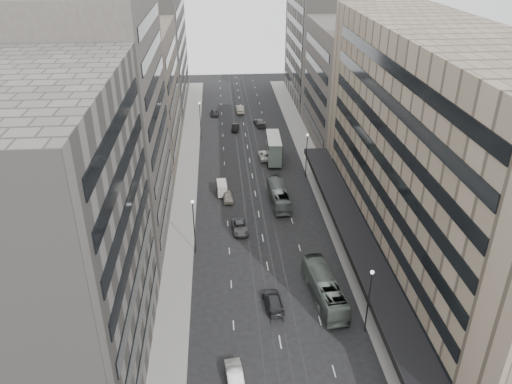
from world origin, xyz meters
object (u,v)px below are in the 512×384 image
object	(u,v)px
panel_van	(222,188)
pedestrian	(392,347)
double_decker	(274,148)
sedan_1	(235,377)
sedan_2	(240,227)
bus_near	(324,288)
bus_far	(278,195)

from	to	relation	value
panel_van	pedestrian	bearing A→B (deg)	-68.44
double_decker	sedan_1	xyz separation A→B (m)	(-9.79, -53.79, -1.90)
double_decker	panel_van	xyz separation A→B (m)	(-10.32, -13.47, -1.42)
panel_van	sedan_2	size ratio (longest dim) A/B	0.75
bus_near	sedan_1	world-z (taller)	bus_near
bus_far	bus_near	bearing A→B (deg)	94.03
bus_near	sedan_2	size ratio (longest dim) A/B	2.36
bus_near	bus_far	distance (m)	24.85
pedestrian	bus_far	bearing A→B (deg)	-118.44
panel_van	pedestrian	world-z (taller)	panel_van
sedan_2	bus_far	bearing A→B (deg)	47.75
bus_near	panel_van	size ratio (longest dim) A/B	3.16
bus_far	double_decker	distance (m)	17.13
sedan_2	pedestrian	size ratio (longest dim) A/B	2.40
bus_far	sedan_1	xyz separation A→B (m)	(-8.71, -36.74, -0.72)
sedan_2	pedestrian	distance (m)	29.89
double_decker	pedestrian	xyz separation A→B (m)	(6.82, -51.44, -1.49)
sedan_1	double_decker	bearing A→B (deg)	73.66
double_decker	bus_far	bearing A→B (deg)	-91.15
bus_far	panel_van	xyz separation A→B (m)	(-9.23, 3.59, -0.24)
bus_near	double_decker	world-z (taller)	double_decker
sedan_1	pedestrian	distance (m)	16.78
bus_near	sedan_1	bearing A→B (deg)	40.81
bus_near	double_decker	bearing A→B (deg)	-93.73
bus_far	sedan_2	world-z (taller)	bus_far
panel_van	pedestrian	xyz separation A→B (m)	(17.13, -37.97, -0.07)
bus_far	sedan_2	xyz separation A→B (m)	(-6.79, -8.36, -0.79)
bus_far	sedan_2	distance (m)	10.80
sedan_1	sedan_2	distance (m)	28.44
bus_near	panel_van	world-z (taller)	bus_near
bus_near	bus_far	world-z (taller)	bus_near
panel_van	sedan_2	xyz separation A→B (m)	(2.44, -11.95, -0.56)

